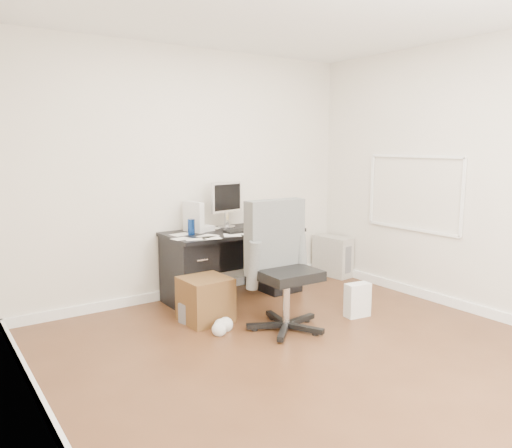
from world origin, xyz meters
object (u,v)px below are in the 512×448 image
(desk, at_px, (233,261))
(wicker_basket, at_px, (205,299))
(lcd_monitor, at_px, (226,205))
(office_chair, at_px, (287,267))
(pc_tower, at_px, (333,256))
(keyboard, at_px, (245,230))

(desk, distance_m, wicker_basket, 0.84)
(lcd_monitor, bearing_deg, office_chair, -106.27)
(desk, relative_size, pc_tower, 2.96)
(lcd_monitor, height_order, wicker_basket, lcd_monitor)
(keyboard, relative_size, pc_tower, 0.90)
(desk, xyz_separation_m, keyboard, (0.06, -0.15, 0.36))
(lcd_monitor, relative_size, pc_tower, 1.03)
(keyboard, distance_m, pc_tower, 1.57)
(wicker_basket, bearing_deg, office_chair, -50.91)
(desk, xyz_separation_m, office_chair, (-0.13, -1.13, 0.19))
(lcd_monitor, distance_m, office_chair, 1.38)
(pc_tower, xyz_separation_m, wicker_basket, (-2.17, -0.56, -0.04))
(lcd_monitor, bearing_deg, wicker_basket, -143.12)
(office_chair, relative_size, pc_tower, 2.32)
(office_chair, bearing_deg, lcd_monitor, 84.92)
(lcd_monitor, bearing_deg, desk, -107.23)
(lcd_monitor, height_order, pc_tower, lcd_monitor)
(office_chair, relative_size, wicker_basket, 2.76)
(desk, relative_size, keyboard, 3.27)
(keyboard, distance_m, office_chair, 1.01)
(desk, xyz_separation_m, lcd_monitor, (0.02, 0.17, 0.61))
(lcd_monitor, relative_size, wicker_basket, 1.23)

